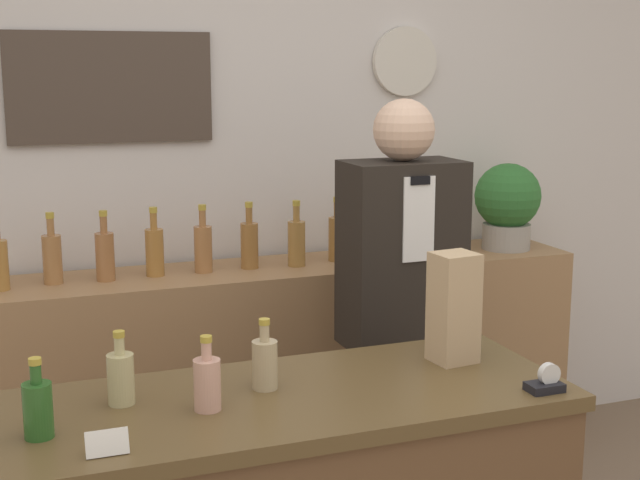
{
  "coord_description": "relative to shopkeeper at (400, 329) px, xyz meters",
  "views": [
    {
      "loc": [
        -0.92,
        -1.57,
        1.71
      ],
      "look_at": [
        0.08,
        1.08,
        1.16
      ],
      "focal_mm": 50.0,
      "sensor_mm": 36.0,
      "label": 1
    }
  ],
  "objects": [
    {
      "name": "counter_bottle_3",
      "position": [
        -0.7,
        -0.67,
        0.18
      ],
      "size": [
        0.07,
        0.07,
        0.18
      ],
      "color": "tan",
      "rests_on": "display_counter"
    },
    {
      "name": "tape_dispenser",
      "position": [
        -0.05,
        -0.94,
        0.13
      ],
      "size": [
        0.09,
        0.06,
        0.07
      ],
      "color": "black",
      "rests_on": "display_counter"
    },
    {
      "name": "shelf_bottle_3",
      "position": [
        -0.75,
        0.58,
        0.22
      ],
      "size": [
        0.07,
        0.07,
        0.26
      ],
      "color": "#A26F33",
      "rests_on": "back_shelf"
    },
    {
      "name": "shelf_bottle_7",
      "position": [
        -0.01,
        0.59,
        0.22
      ],
      "size": [
        0.07,
        0.07,
        0.26
      ],
      "color": "olive",
      "rests_on": "back_shelf"
    },
    {
      "name": "shelf_bottle_9",
      "position": [
        0.36,
        0.58,
        0.22
      ],
      "size": [
        0.07,
        0.07,
        0.26
      ],
      "color": "#9F6A3E",
      "rests_on": "back_shelf"
    },
    {
      "name": "counter_bottle_0",
      "position": [
        -1.26,
        -0.78,
        0.18
      ],
      "size": [
        0.07,
        0.07,
        0.18
      ],
      "color": "#285921",
      "rests_on": "display_counter"
    },
    {
      "name": "counter_bottle_2",
      "position": [
        -0.87,
        -0.76,
        0.18
      ],
      "size": [
        0.07,
        0.07,
        0.18
      ],
      "color": "tan",
      "rests_on": "display_counter"
    },
    {
      "name": "shopkeeper",
      "position": [
        0.0,
        0.0,
        0.0
      ],
      "size": [
        0.41,
        0.26,
        1.6
      ],
      "color": "black",
      "rests_on": "ground_plane"
    },
    {
      "name": "shelf_bottle_10",
      "position": [
        0.55,
        0.56,
        0.22
      ],
      "size": [
        0.07,
        0.07,
        0.26
      ],
      "color": "olive",
      "rests_on": "back_shelf"
    },
    {
      "name": "counter_bottle_1",
      "position": [
        -1.06,
        -0.65,
        0.18
      ],
      "size": [
        0.07,
        0.07,
        0.18
      ],
      "color": "tan",
      "rests_on": "display_counter"
    },
    {
      "name": "back_shelf",
      "position": [
        -0.2,
        0.57,
        -0.34
      ],
      "size": [
        2.38,
        0.42,
        0.93
      ],
      "color": "#9E754C",
      "rests_on": "ground_plane"
    },
    {
      "name": "potted_plant",
      "position": [
        0.77,
        0.55,
        0.33
      ],
      "size": [
        0.29,
        0.29,
        0.37
      ],
      "color": "#9E998E",
      "rests_on": "back_shelf"
    },
    {
      "name": "shelf_bottle_2",
      "position": [
        -0.94,
        0.57,
        0.22
      ],
      "size": [
        0.07,
        0.07,
        0.26
      ],
      "color": "#9B653A",
      "rests_on": "back_shelf"
    },
    {
      "name": "shelf_bottle_4",
      "position": [
        -0.57,
        0.58,
        0.22
      ],
      "size": [
        0.07,
        0.07,
        0.26
      ],
      "color": "#A26C3E",
      "rests_on": "back_shelf"
    },
    {
      "name": "paper_bag",
      "position": [
        -0.15,
        -0.65,
        0.26
      ],
      "size": [
        0.13,
        0.12,
        0.31
      ],
      "color": "tan",
      "rests_on": "display_counter"
    },
    {
      "name": "shelf_bottle_6",
      "position": [
        -0.19,
        0.55,
        0.22
      ],
      "size": [
        0.07,
        0.07,
        0.26
      ],
      "color": "olive",
      "rests_on": "back_shelf"
    },
    {
      "name": "shelf_bottle_1",
      "position": [
        -1.13,
        0.59,
        0.22
      ],
      "size": [
        0.07,
        0.07,
        0.26
      ],
      "color": "#9F6D3E",
      "rests_on": "back_shelf"
    },
    {
      "name": "back_wall",
      "position": [
        -0.41,
        0.84,
        0.55
      ],
      "size": [
        5.2,
        0.09,
        2.7
      ],
      "color": "silver",
      "rests_on": "ground_plane"
    },
    {
      "name": "shelf_bottle_5",
      "position": [
        -0.38,
        0.58,
        0.22
      ],
      "size": [
        0.07,
        0.07,
        0.26
      ],
      "color": "olive",
      "rests_on": "back_shelf"
    },
    {
      "name": "shelf_bottle_8",
      "position": [
        0.18,
        0.56,
        0.22
      ],
      "size": [
        0.07,
        0.07,
        0.26
      ],
      "color": "#9F6B30",
      "rests_on": "back_shelf"
    },
    {
      "name": "price_card_left",
      "position": [
        -1.13,
        -0.93,
        0.13
      ],
      "size": [
        0.09,
        0.02,
        0.06
      ],
      "color": "white",
      "rests_on": "display_counter"
    }
  ]
}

